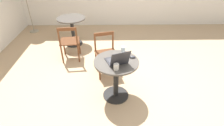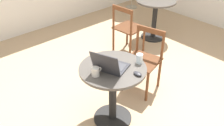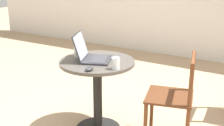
{
  "view_description": "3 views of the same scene",
  "coord_description": "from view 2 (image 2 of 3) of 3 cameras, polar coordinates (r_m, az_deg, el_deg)",
  "views": [
    {
      "loc": [
        -2.6,
        0.39,
        2.27
      ],
      "look_at": [
        -0.08,
        0.34,
        0.59
      ],
      "focal_mm": 28.0,
      "sensor_mm": 36.0,
      "label": 1
    },
    {
      "loc": [
        -1.75,
        -1.35,
        2.22
      ],
      "look_at": [
        -0.19,
        0.37,
        0.73
      ],
      "focal_mm": 40.0,
      "sensor_mm": 36.0,
      "label": 2
    },
    {
      "loc": [
        1.28,
        -2.12,
        1.67
      ],
      "look_at": [
        -0.29,
        0.61,
        0.62
      ],
      "focal_mm": 50.0,
      "sensor_mm": 36.0,
      "label": 3
    }
  ],
  "objects": [
    {
      "name": "laptop",
      "position": [
        2.59,
        -0.41,
        -0.6
      ],
      "size": [
        0.42,
        0.41,
        0.26
      ],
      "color": "#2D2D33",
      "rests_on": "cafe_table_near"
    },
    {
      "name": "cafe_table_near",
      "position": [
        2.78,
        0.16,
        -4.69
      ],
      "size": [
        0.73,
        0.73,
        0.75
      ],
      "color": "black",
      "rests_on": "ground_plane"
    },
    {
      "name": "chair_near_right",
      "position": [
        3.36,
        7.25,
        0.65
      ],
      "size": [
        0.51,
        0.51,
        0.86
      ],
      "color": "brown",
      "rests_on": "ground_plane"
    },
    {
      "name": "drinking_glass",
      "position": [
        2.71,
        6.3,
        1.0
      ],
      "size": [
        0.07,
        0.07,
        0.11
      ],
      "color": "silver",
      "rests_on": "cafe_table_near"
    },
    {
      "name": "mug",
      "position": [
        2.51,
        -3.76,
        -1.96
      ],
      "size": [
        0.12,
        0.08,
        0.09
      ],
      "color": "silver",
      "rests_on": "cafe_table_near"
    },
    {
      "name": "mouse",
      "position": [
        2.54,
        5.87,
        -2.46
      ],
      "size": [
        0.06,
        0.1,
        0.03
      ],
      "color": "#2D2D33",
      "rests_on": "cafe_table_near"
    },
    {
      "name": "ground_plane",
      "position": [
        3.13,
        7.32,
        -12.77
      ],
      "size": [
        16.0,
        16.0,
        0.0
      ],
      "primitive_type": "plane",
      "color": "tan"
    },
    {
      "name": "cafe_table_mid",
      "position": [
        4.77,
        9.85,
        11.6
      ],
      "size": [
        0.73,
        0.73,
        0.75
      ],
      "color": "black",
      "rests_on": "ground_plane"
    },
    {
      "name": "chair_mid_left",
      "position": [
        4.21,
        3.57,
        7.77
      ],
      "size": [
        0.46,
        0.46,
        0.86
      ],
      "color": "brown",
      "rests_on": "ground_plane"
    }
  ]
}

